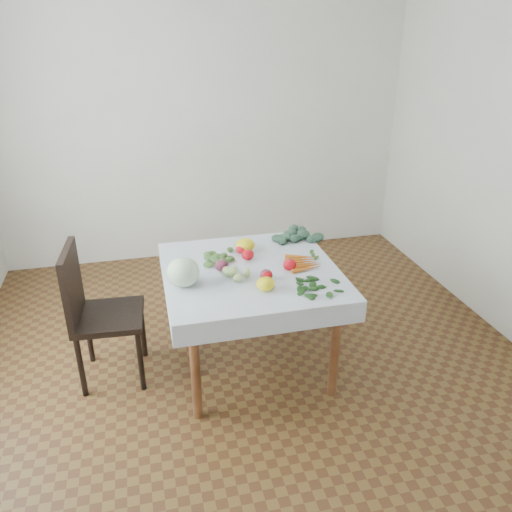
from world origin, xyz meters
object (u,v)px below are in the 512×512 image
Objects in this scene: table at (251,283)px; heirloom_back at (245,245)px; carrot_bunch at (304,263)px; cabbage at (183,272)px; chair at (93,307)px.

heirloom_back is at bearing 84.73° from table.
heirloom_back reaches higher than carrot_bunch.
table is 3.94× the size of carrot_bunch.
heirloom_back is at bearing 40.22° from cabbage.
table is 0.32m from heirloom_back.
cabbage is (0.58, -0.22, 0.29)m from chair.
heirloom_back is (1.05, 0.18, 0.25)m from chair.
cabbage is 0.82m from carrot_bunch.
chair is at bearing 174.70° from carrot_bunch.
chair is 1.41m from carrot_bunch.
table is at bearing -95.27° from heirloom_back.
heirloom_back is 0.45m from carrot_bunch.
table is 1.03m from chair.
table is 1.04× the size of chair.
heirloom_back is at bearing 137.62° from carrot_bunch.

